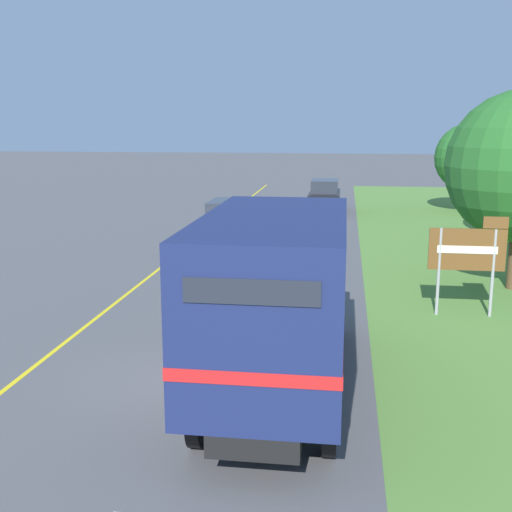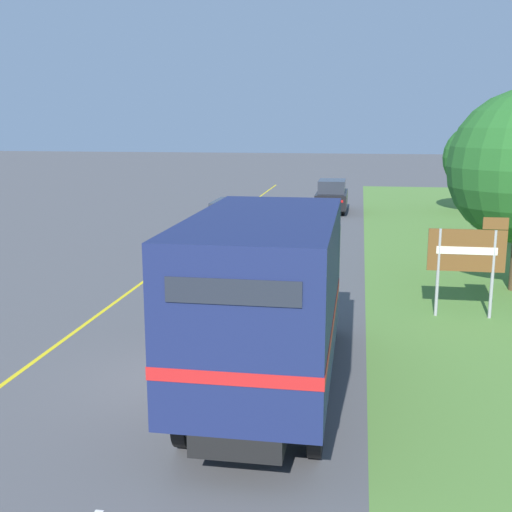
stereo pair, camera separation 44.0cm
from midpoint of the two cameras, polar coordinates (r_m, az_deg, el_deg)
name	(u,v)px [view 1 (the left image)]	position (r m, az deg, el deg)	size (l,w,h in m)	color
ground_plane	(195,381)	(13.70, -6.38, -10.97)	(200.00, 200.00, 0.00)	#515154
edge_line_yellow	(178,254)	(26.38, -7.43, 0.16)	(0.12, 59.82, 0.01)	yellow
centre_dash_near	(202,369)	(14.29, -5.73, -9.96)	(0.12, 2.60, 0.01)	white
centre_dash_mid_a	(247,291)	(20.44, -1.39, -3.17)	(0.12, 2.60, 0.01)	white
centre_dash_mid_b	(271,251)	(26.80, 0.88, 0.44)	(0.12, 2.60, 0.01)	white
centre_dash_far	(286,226)	(33.26, 2.28, 2.66)	(0.12, 2.60, 0.01)	white
centre_dash_farthest	(296,209)	(39.76, 3.22, 4.16)	(0.12, 2.60, 0.01)	white
horse_trailer_truck	(278,294)	(12.44, 0.99, -3.37)	(2.55, 7.94, 3.67)	black
lead_car_white	(230,225)	(27.18, -2.81, 2.80)	(1.80, 4.37, 2.08)	black
lead_car_black_ahead	(325,196)	(38.77, 5.80, 5.36)	(1.80, 4.49, 1.93)	black
highway_sign	(469,252)	(18.39, 17.73, 0.30)	(2.06, 0.09, 2.80)	#9E9EA3
roadside_tree_far	(469,157)	(40.22, 18.10, 8.33)	(4.00, 4.00, 5.25)	#4C3823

